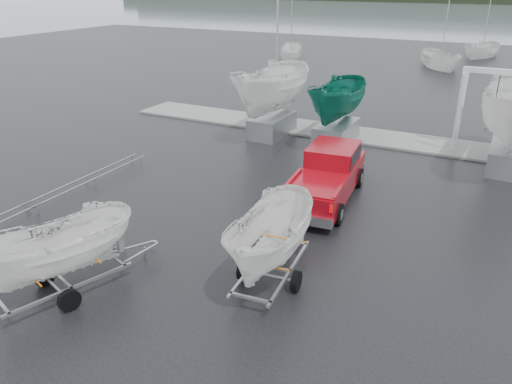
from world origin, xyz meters
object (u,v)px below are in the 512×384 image
(trailer_parked, at_px, (49,204))
(boat_hoist, at_px, (496,100))
(trailer_hitched, at_px, (273,191))
(pickup_truck, at_px, (328,173))

(trailer_parked, height_order, boat_hoist, trailer_parked)
(trailer_hitched, xyz_separation_m, trailer_parked, (-4.82, -3.19, -0.10))
(boat_hoist, bearing_deg, pickup_truck, -121.16)
(trailer_hitched, xyz_separation_m, boat_hoist, (4.62, 15.01, -0.16))
(pickup_truck, xyz_separation_m, trailer_hitched, (0.60, -6.38, 1.82))
(trailer_hitched, relative_size, trailer_parked, 1.04)
(trailer_hitched, bearing_deg, boat_hoist, 67.55)
(trailer_hitched, distance_m, trailer_parked, 5.78)
(pickup_truck, relative_size, boat_hoist, 1.45)
(pickup_truck, xyz_separation_m, trailer_parked, (-4.22, -9.57, 1.72))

